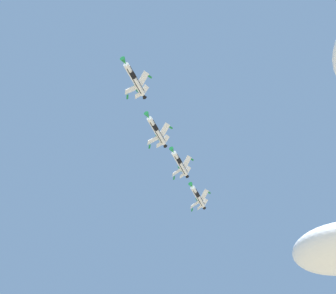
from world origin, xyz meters
TOP-DOWN VIEW (x-y plane):
  - fighter_jet_lead at (-35.27, 84.11)m, footprint 8.11×15.95m
  - fighter_jet_left_wing at (-33.60, 103.88)m, footprint 8.40×15.95m
  - fighter_jet_right_wing at (-30.35, 123.76)m, footprint 7.97×15.95m
  - fighter_jet_left_outer at (-27.76, 143.28)m, footprint 8.21×15.95m

SIDE VIEW (x-z plane):
  - fighter_jet_left_wing at x=-33.60m, z-range 112.51..119.10m
  - fighter_jet_left_outer at x=-27.76m, z-range 114.77..121.58m
  - fighter_jet_lead at x=-35.27m, z-range 114.82..121.75m
  - fighter_jet_right_wing at x=-30.35m, z-range 114.94..122.02m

